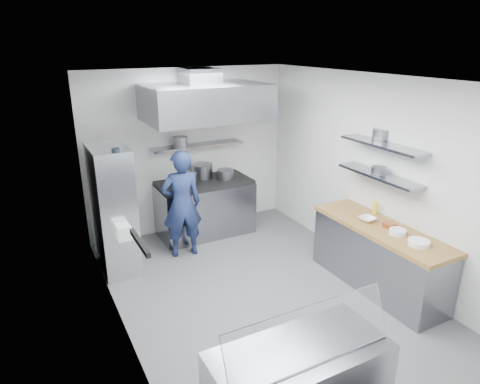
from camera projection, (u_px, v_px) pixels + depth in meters
floor at (261, 292)px, 5.77m from camera, size 5.00×5.00×0.00m
ceiling at (265, 79)px, 4.83m from camera, size 5.00×5.00×0.00m
wall_back at (189, 151)px, 7.39m from camera, size 3.60×2.80×0.02m
wall_front at (431, 296)px, 3.22m from camera, size 3.60×2.80×0.02m
wall_left at (116, 222)px, 4.51m from camera, size 2.80×5.00×0.02m
wall_right at (371, 175)px, 6.09m from camera, size 2.80×5.00×0.02m
gas_range at (205, 209)px, 7.41m from camera, size 1.60×0.80×0.90m
cooktop at (204, 183)px, 7.25m from camera, size 1.57×0.78×0.06m
stock_pot_left at (189, 179)px, 7.01m from camera, size 0.26×0.26×0.20m
stock_pot_mid at (202, 171)px, 7.38m from camera, size 0.36×0.36×0.24m
stock_pot_right at (226, 174)px, 7.33m from camera, size 0.29×0.29×0.16m
over_range_shelf at (198, 146)px, 7.26m from camera, size 1.60×0.30×0.04m
shelf_pot_a at (180, 142)px, 7.02m from camera, size 0.23×0.23×0.18m
extractor_hood at (206, 102)px, 6.65m from camera, size 1.90×1.15×0.55m
hood_duct at (200, 76)px, 6.71m from camera, size 0.55×0.55×0.24m
red_firebox at (117, 160)px, 6.78m from camera, size 0.22×0.10×0.26m
chef at (182, 204)px, 6.53m from camera, size 0.66×0.47×1.69m
wire_rack at (113, 209)px, 6.12m from camera, size 0.50×0.90×1.85m
rack_bin_a at (123, 232)px, 5.70m from camera, size 0.18×0.22×0.20m
rack_bin_b at (114, 189)px, 5.83m from camera, size 0.13×0.17×0.15m
rack_jar at (116, 155)px, 5.57m from camera, size 0.10×0.10×0.18m
knife_strip at (140, 243)px, 3.72m from camera, size 0.04×0.55×0.05m
prep_counter_base at (378, 259)px, 5.78m from camera, size 0.62×2.00×0.84m
prep_counter_top at (382, 229)px, 5.63m from camera, size 0.65×2.04×0.06m
plate_stack_a at (419, 243)px, 5.10m from camera, size 0.25×0.25×0.06m
plate_stack_b at (398, 232)px, 5.39m from camera, size 0.21×0.21×0.06m
copper_pan at (389, 225)px, 5.60m from camera, size 0.18×0.18×0.06m
squeeze_bottle at (375, 208)px, 6.00m from camera, size 0.06×0.06×0.18m
mixing_bowl at (367, 219)px, 5.78m from camera, size 0.24×0.24×0.05m
wall_shelf_lower at (379, 175)px, 5.73m from camera, size 0.30×1.30×0.04m
wall_shelf_upper at (383, 145)px, 5.59m from camera, size 0.30×1.30×0.04m
shelf_pot_c at (379, 170)px, 5.71m from camera, size 0.20×0.20×0.10m
shelf_pot_d at (382, 134)px, 5.80m from camera, size 0.27×0.27×0.14m
display_glass at (311, 336)px, 3.29m from camera, size 1.47×0.19×0.42m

